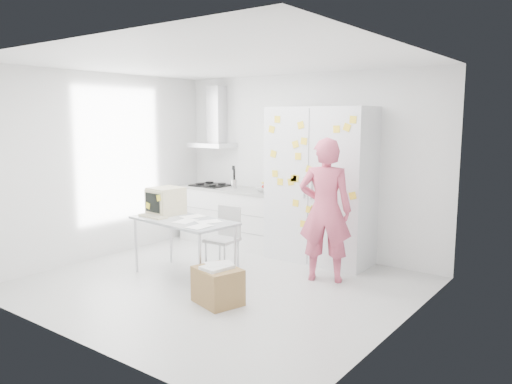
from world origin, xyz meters
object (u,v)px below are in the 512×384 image
Objects in this scene: cardboard_box at (218,285)px; person at (325,210)px; desk at (172,209)px; chair at (225,234)px.

person is at bearing 68.69° from cardboard_box.
desk is at bearing 157.48° from cardboard_box.
chair is at bearing 54.46° from desk.
person is 1.67m from cardboard_box.
person is 2.12× the size of chair.
person reaches higher than cardboard_box.
person is 3.02× the size of cardboard_box.
person is at bearing 32.19° from desk.
cardboard_box is at bearing 45.55° from person.
cardboard_box is (1.25, -0.52, -0.64)m from desk.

